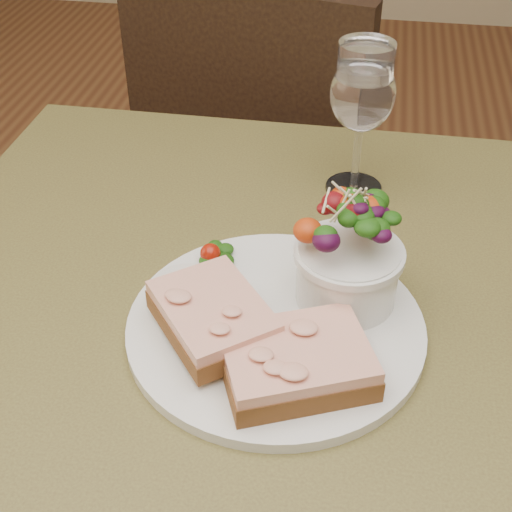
% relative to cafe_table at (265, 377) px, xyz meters
% --- Properties ---
extents(cafe_table, '(0.80, 0.80, 0.75)m').
position_rel_cafe_table_xyz_m(cafe_table, '(0.00, 0.00, 0.00)').
color(cafe_table, '#4B3E20').
rests_on(cafe_table, ground).
extents(chair_far, '(0.50, 0.50, 0.90)m').
position_rel_cafe_table_xyz_m(chair_far, '(-0.08, 0.70, -0.36)').
color(chair_far, black).
rests_on(chair_far, ground).
extents(dinner_plate, '(0.29, 0.29, 0.01)m').
position_rel_cafe_table_xyz_m(dinner_plate, '(0.01, -0.03, 0.11)').
color(dinner_plate, white).
rests_on(dinner_plate, cafe_table).
extents(sandwich_front, '(0.15, 0.14, 0.03)m').
position_rel_cafe_table_xyz_m(sandwich_front, '(0.04, -0.10, 0.13)').
color(sandwich_front, '#432912').
rests_on(sandwich_front, dinner_plate).
extents(sandwich_back, '(0.14, 0.15, 0.03)m').
position_rel_cafe_table_xyz_m(sandwich_back, '(-0.04, -0.06, 0.14)').
color(sandwich_back, '#432912').
rests_on(sandwich_back, dinner_plate).
extents(ramekin, '(0.06, 0.06, 0.04)m').
position_rel_cafe_table_xyz_m(ramekin, '(-0.07, -0.03, 0.13)').
color(ramekin, silver).
rests_on(ramekin, dinner_plate).
extents(salad_bowl, '(0.10, 0.10, 0.13)m').
position_rel_cafe_table_xyz_m(salad_bowl, '(0.08, 0.02, 0.17)').
color(salad_bowl, white).
rests_on(salad_bowl, dinner_plate).
extents(garnish, '(0.05, 0.04, 0.02)m').
position_rel_cafe_table_xyz_m(garnish, '(-0.06, 0.06, 0.12)').
color(garnish, black).
rests_on(garnish, dinner_plate).
extents(wine_glass, '(0.08, 0.08, 0.18)m').
position_rel_cafe_table_xyz_m(wine_glass, '(0.07, 0.24, 0.22)').
color(wine_glass, white).
rests_on(wine_glass, cafe_table).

